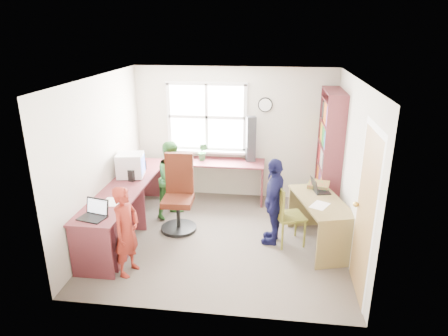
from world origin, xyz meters
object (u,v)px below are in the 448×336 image
at_px(laptop_right, 318,188).
at_px(person_red, 126,231).
at_px(potted_plant, 203,152).
at_px(swivel_chair, 179,198).
at_px(person_navy, 274,201).
at_px(cd_tower, 251,139).
at_px(crt_monitor, 130,165).
at_px(bookshelf, 329,156).
at_px(wooden_chair, 286,213).
at_px(laptop_left, 94,213).
at_px(right_desk, 320,213).
at_px(l_desk, 131,215).
at_px(person_green, 173,179).

bearing_deg(laptop_right, person_red, 105.80).
height_order(laptop_right, potted_plant, potted_plant).
xyz_separation_m(swivel_chair, person_navy, (1.48, -0.25, 0.14)).
xyz_separation_m(laptop_right, cd_tower, (-1.10, 1.22, 0.39)).
bearing_deg(person_navy, crt_monitor, -93.82).
distance_m(cd_tower, potted_plant, 0.89).
distance_m(bookshelf, wooden_chair, 1.49).
bearing_deg(laptop_left, right_desk, 31.37).
bearing_deg(cd_tower, laptop_right, -65.30).
xyz_separation_m(cd_tower, potted_plant, (-0.85, -0.08, -0.25)).
distance_m(l_desk, laptop_right, 2.80).
xyz_separation_m(potted_plant, person_navy, (1.30, -1.42, -0.26)).
height_order(right_desk, laptop_right, laptop_right).
height_order(swivel_chair, potted_plant, swivel_chair).
distance_m(person_green, person_navy, 1.81).
bearing_deg(bookshelf, potted_plant, 173.36).
bearing_deg(potted_plant, l_desk, -114.06).
distance_m(l_desk, person_navy, 2.10).
xyz_separation_m(person_green, person_navy, (1.68, -0.68, 0.00)).
bearing_deg(l_desk, person_green, 67.85).
bearing_deg(wooden_chair, swivel_chair, 151.15).
bearing_deg(right_desk, crt_monitor, 155.04).
bearing_deg(wooden_chair, laptop_right, 15.77).
xyz_separation_m(swivel_chair, potted_plant, (0.18, 1.18, 0.39)).
bearing_deg(crt_monitor, swivel_chair, -22.31).
distance_m(right_desk, wooden_chair, 0.49).
xyz_separation_m(l_desk, person_green, (0.40, 0.98, 0.20)).
bearing_deg(wooden_chair, person_navy, 148.10).
height_order(wooden_chair, person_red, person_red).
xyz_separation_m(l_desk, right_desk, (2.73, 0.27, 0.07)).
relative_size(swivel_chair, crt_monitor, 2.67).
height_order(right_desk, wooden_chair, wooden_chair).
height_order(laptop_left, laptop_right, laptop_left).
relative_size(swivel_chair, person_red, 1.00).
relative_size(wooden_chair, laptop_left, 2.38).
distance_m(bookshelf, crt_monitor, 3.27).
relative_size(right_desk, cd_tower, 1.67).
bearing_deg(person_red, wooden_chair, -49.16).
bearing_deg(person_red, bookshelf, -36.59).
bearing_deg(crt_monitor, potted_plant, 35.56).
distance_m(potted_plant, person_green, 0.88).
height_order(l_desk, swivel_chair, swivel_chair).
bearing_deg(person_red, right_desk, -53.53).
bearing_deg(laptop_right, crt_monitor, 74.64).
xyz_separation_m(potted_plant, person_green, (-0.37, -0.75, -0.26)).
xyz_separation_m(l_desk, laptop_right, (2.72, 0.59, 0.32)).
height_order(wooden_chair, laptop_left, laptop_left).
height_order(l_desk, person_red, person_red).
xyz_separation_m(l_desk, bookshelf, (2.96, 1.47, 0.55)).
xyz_separation_m(wooden_chair, laptop_left, (-2.46, -0.95, 0.31)).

